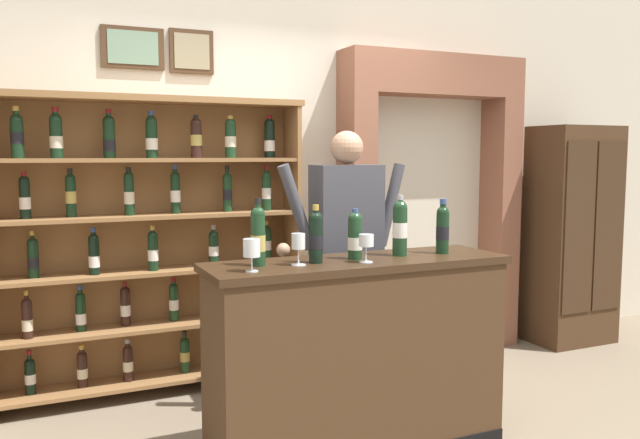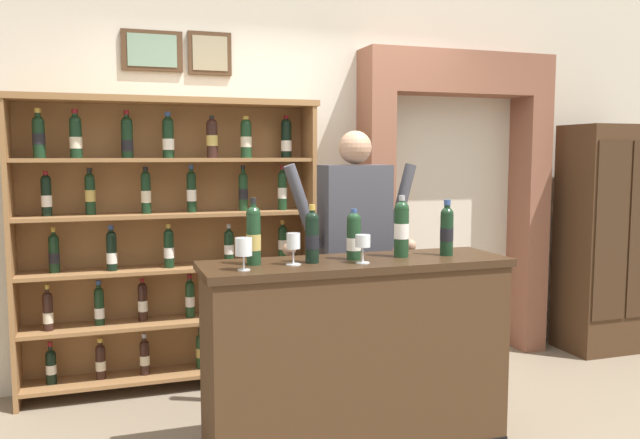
# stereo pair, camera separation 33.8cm
# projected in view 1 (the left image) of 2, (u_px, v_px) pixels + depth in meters

# --- Properties ---
(back_wall) EXTENTS (12.00, 0.19, 3.58)m
(back_wall) POSITION_uv_depth(u_px,v_px,m) (265.00, 126.00, 4.68)
(back_wall) COLOR beige
(back_wall) RESTS_ON ground
(wine_shelf) EXTENTS (2.00, 0.32, 1.95)m
(wine_shelf) POSITION_uv_depth(u_px,v_px,m) (153.00, 236.00, 4.19)
(wine_shelf) COLOR olive
(wine_shelf) RESTS_ON ground
(archway_doorway) EXTENTS (1.54, 0.45, 2.35)m
(archway_doorway) POSITION_uv_depth(u_px,v_px,m) (425.00, 185.00, 5.14)
(archway_doorway) COLOR brown
(archway_doorway) RESTS_ON ground
(side_cabinet) EXTENTS (0.68, 0.47, 1.81)m
(side_cabinet) POSITION_uv_depth(u_px,v_px,m) (572.00, 235.00, 5.39)
(side_cabinet) COLOR #422B19
(side_cabinet) RESTS_ON ground
(tasting_counter) EXTENTS (1.61, 0.48, 1.04)m
(tasting_counter) POSITION_uv_depth(u_px,v_px,m) (358.00, 357.00, 3.38)
(tasting_counter) COLOR #422B19
(tasting_counter) RESTS_ON ground
(shopkeeper) EXTENTS (0.86, 0.22, 1.72)m
(shopkeeper) POSITION_uv_depth(u_px,v_px,m) (346.00, 240.00, 3.89)
(shopkeeper) COLOR #2D3347
(shopkeeper) RESTS_ON ground
(tasting_bottle_riserva) EXTENTS (0.07, 0.07, 0.33)m
(tasting_bottle_riserva) POSITION_uv_depth(u_px,v_px,m) (258.00, 235.00, 3.12)
(tasting_bottle_riserva) COLOR #19381E
(tasting_bottle_riserva) RESTS_ON tasting_counter
(tasting_bottle_grappa) EXTENTS (0.07, 0.07, 0.29)m
(tasting_bottle_grappa) POSITION_uv_depth(u_px,v_px,m) (316.00, 236.00, 3.20)
(tasting_bottle_grappa) COLOR black
(tasting_bottle_grappa) RESTS_ON tasting_counter
(tasting_bottle_bianco) EXTENTS (0.08, 0.08, 0.26)m
(tasting_bottle_bianco) POSITION_uv_depth(u_px,v_px,m) (355.00, 235.00, 3.33)
(tasting_bottle_bianco) COLOR #19381E
(tasting_bottle_bianco) RESTS_ON tasting_counter
(tasting_bottle_brunello) EXTENTS (0.08, 0.08, 0.33)m
(tasting_bottle_brunello) POSITION_uv_depth(u_px,v_px,m) (400.00, 226.00, 3.44)
(tasting_bottle_brunello) COLOR #19381E
(tasting_bottle_brunello) RESTS_ON tasting_counter
(tasting_bottle_chianti) EXTENTS (0.07, 0.07, 0.30)m
(tasting_bottle_chianti) POSITION_uv_depth(u_px,v_px,m) (443.00, 228.00, 3.52)
(tasting_bottle_chianti) COLOR black
(tasting_bottle_chianti) RESTS_ON tasting_counter
(wine_glass_right) EXTENTS (0.08, 0.08, 0.15)m
(wine_glass_right) POSITION_uv_depth(u_px,v_px,m) (252.00, 249.00, 2.97)
(wine_glass_right) COLOR silver
(wine_glass_right) RESTS_ON tasting_counter
(wine_glass_left) EXTENTS (0.07, 0.07, 0.16)m
(wine_glass_left) POSITION_uv_depth(u_px,v_px,m) (298.00, 244.00, 3.14)
(wine_glass_left) COLOR silver
(wine_glass_left) RESTS_ON tasting_counter
(wine_glass_spare) EXTENTS (0.08, 0.08, 0.14)m
(wine_glass_spare) POSITION_uv_depth(u_px,v_px,m) (366.00, 242.00, 3.22)
(wine_glass_spare) COLOR silver
(wine_glass_spare) RESTS_ON tasting_counter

